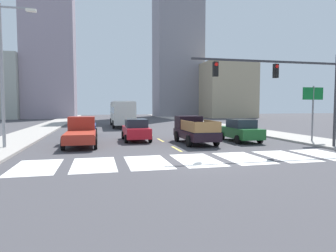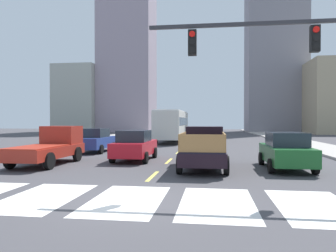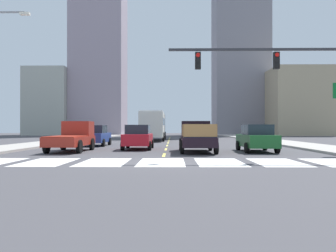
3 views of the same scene
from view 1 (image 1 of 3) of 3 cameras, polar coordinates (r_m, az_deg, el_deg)
ground_plane at (r=15.21m, az=5.58°, el=-6.53°), size 160.00×160.00×0.00m
sidewalk_right at (r=36.04m, az=13.21°, el=-0.46°), size 3.66×110.00×0.15m
sidewalk_left at (r=32.88m, az=-24.41°, el=-1.12°), size 3.66×110.00×0.15m
crosswalk_stripe_0 at (r=14.67m, az=-24.08°, el=-7.22°), size 2.01×3.74×0.01m
crosswalk_stripe_1 at (r=14.41m, az=-14.05°, el=-7.20°), size 2.01×3.74×0.01m
crosswalk_stripe_2 at (r=14.60m, az=-3.96°, el=-6.95°), size 2.01×3.74×0.01m
crosswalk_stripe_3 at (r=15.21m, az=5.58°, el=-6.52°), size 2.01×3.74×0.01m
crosswalk_stripe_4 at (r=16.20m, az=14.15°, el=-5.98°), size 2.01×3.74×0.01m
crosswalk_stripe_5 at (r=17.50m, az=21.58°, el=-5.40°), size 2.01×3.74×0.01m
crosswalk_stripe_6 at (r=19.06m, az=27.88°, el=-4.84°), size 2.01×3.74×0.01m
lane_dash_0 at (r=18.99m, az=1.66°, el=-4.42°), size 0.16×2.40×0.01m
lane_dash_1 at (r=23.81m, az=-1.45°, el=-2.72°), size 0.16×2.40×0.01m
lane_dash_2 at (r=28.70m, az=-3.50°, el=-1.60°), size 0.16×2.40×0.01m
lane_dash_3 at (r=33.62m, az=-4.96°, el=-0.80°), size 0.16×2.40×0.01m
lane_dash_4 at (r=38.55m, az=-6.04°, el=-0.21°), size 0.16×2.40×0.01m
lane_dash_5 at (r=43.51m, az=-6.87°, el=0.25°), size 0.16×2.40×0.01m
lane_dash_6 at (r=48.47m, az=-7.54°, el=0.62°), size 0.16×2.40×0.01m
lane_dash_7 at (r=53.44m, az=-8.08°, el=0.91°), size 0.16×2.40×0.01m
pickup_stakebed at (r=22.01m, az=4.92°, el=-0.84°), size 2.18×5.20×1.96m
pickup_dark at (r=21.39m, az=-16.38°, el=-1.16°), size 2.18×5.20×1.96m
city_bus at (r=39.49m, az=-8.88°, el=2.70°), size 2.72×10.80×3.32m
sedan_mid at (r=23.48m, az=13.75°, el=-0.83°), size 2.02×4.40×1.72m
sedan_near_right at (r=27.69m, az=-15.59°, el=-0.16°), size 2.02×4.40×1.72m
sedan_far at (r=23.42m, az=-6.17°, el=-0.75°), size 2.02×4.40×1.72m
traffic_signal_gantry at (r=19.90m, az=22.85°, el=7.86°), size 9.79×0.27×6.00m
direction_sign_green at (r=24.32m, az=26.08°, el=4.18°), size 1.70×0.12×4.20m
streetlight_left at (r=21.28m, az=-28.92°, el=9.41°), size 2.20×0.28×9.00m
tower_tall_centre at (r=80.21m, az=1.84°, el=20.44°), size 11.41×9.73×51.19m
block_mid_left at (r=72.91m, az=-21.88°, el=15.09°), size 10.73×9.24×34.48m
block_mid_right at (r=71.98m, az=-29.54°, el=6.58°), size 8.48×9.31×13.50m
block_low_left at (r=71.80m, az=11.36°, el=6.76°), size 11.37×9.49×12.87m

